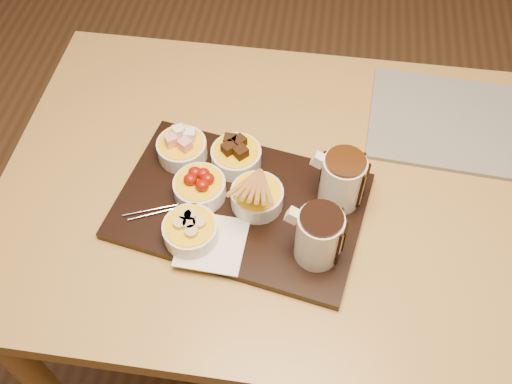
# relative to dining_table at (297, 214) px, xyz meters

# --- Properties ---
(ground) EXTENTS (5.00, 5.00, 0.00)m
(ground) POSITION_rel_dining_table_xyz_m (0.00, 0.00, -0.65)
(ground) COLOR brown
(ground) RESTS_ON ground
(dining_table) EXTENTS (1.20, 0.80, 0.75)m
(dining_table) POSITION_rel_dining_table_xyz_m (0.00, 0.00, 0.00)
(dining_table) COLOR #B68D43
(dining_table) RESTS_ON ground
(serving_board) EXTENTS (0.51, 0.38, 0.02)m
(serving_board) POSITION_rel_dining_table_xyz_m (-0.11, -0.07, 0.11)
(serving_board) COLOR black
(serving_board) RESTS_ON dining_table
(napkin) EXTENTS (0.12, 0.12, 0.00)m
(napkin) POSITION_rel_dining_table_xyz_m (-0.15, -0.16, 0.12)
(napkin) COLOR white
(napkin) RESTS_ON serving_board
(bowl_marshmallows) EXTENTS (0.10, 0.10, 0.04)m
(bowl_marshmallows) POSITION_rel_dining_table_xyz_m (-0.24, 0.03, 0.14)
(bowl_marshmallows) COLOR silver
(bowl_marshmallows) RESTS_ON serving_board
(bowl_cake) EXTENTS (0.10, 0.10, 0.04)m
(bowl_cake) POSITION_rel_dining_table_xyz_m (-0.13, 0.03, 0.14)
(bowl_cake) COLOR silver
(bowl_cake) RESTS_ON serving_board
(bowl_strawberries) EXTENTS (0.10, 0.10, 0.04)m
(bowl_strawberries) POSITION_rel_dining_table_xyz_m (-0.19, -0.06, 0.14)
(bowl_strawberries) COLOR silver
(bowl_strawberries) RESTS_ON serving_board
(bowl_biscotti) EXTENTS (0.10, 0.10, 0.04)m
(bowl_biscotti) POSITION_rel_dining_table_xyz_m (-0.08, -0.07, 0.14)
(bowl_biscotti) COLOR silver
(bowl_biscotti) RESTS_ON serving_board
(bowl_bananas) EXTENTS (0.10, 0.10, 0.04)m
(bowl_bananas) POSITION_rel_dining_table_xyz_m (-0.19, -0.16, 0.14)
(bowl_bananas) COLOR silver
(bowl_bananas) RESTS_ON serving_board
(pitcher_dark_chocolate) EXTENTS (0.09, 0.09, 0.11)m
(pitcher_dark_chocolate) POSITION_rel_dining_table_xyz_m (0.04, -0.16, 0.17)
(pitcher_dark_chocolate) COLOR silver
(pitcher_dark_chocolate) RESTS_ON serving_board
(pitcher_milk_chocolate) EXTENTS (0.09, 0.09, 0.11)m
(pitcher_milk_chocolate) POSITION_rel_dining_table_xyz_m (0.08, -0.03, 0.17)
(pitcher_milk_chocolate) COLOR silver
(pitcher_milk_chocolate) RESTS_ON serving_board
(fondue_skewers) EXTENTS (0.12, 0.25, 0.01)m
(fondue_skewers) POSITION_rel_dining_table_xyz_m (-0.20, -0.08, 0.12)
(fondue_skewers) COLOR silver
(fondue_skewers) RESTS_ON serving_board
(newspaper) EXTENTS (0.36, 0.29, 0.01)m
(newspaper) POSITION_rel_dining_table_xyz_m (0.30, 0.21, 0.10)
(newspaper) COLOR beige
(newspaper) RESTS_ON dining_table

